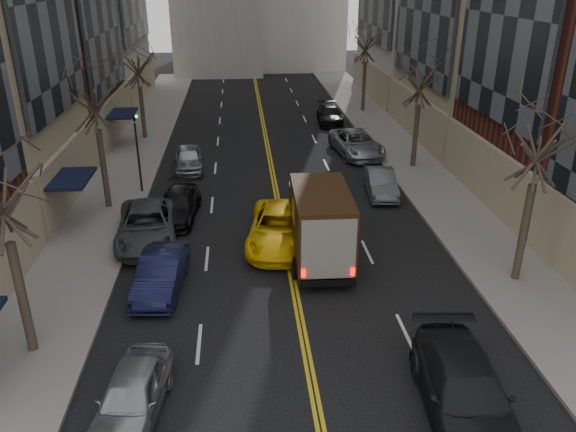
% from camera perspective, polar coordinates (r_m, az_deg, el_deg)
% --- Properties ---
extents(sidewalk_left, '(4.00, 66.00, 0.15)m').
position_cam_1_polar(sidewalk_left, '(37.03, -15.90, 5.07)').
color(sidewalk_left, slate).
rests_on(sidewalk_left, ground).
extents(sidewalk_right, '(4.00, 66.00, 0.15)m').
position_cam_1_polar(sidewalk_right, '(37.94, 11.97, 5.92)').
color(sidewalk_right, slate).
rests_on(sidewalk_right, ground).
extents(tree_lf_mid, '(3.20, 3.20, 8.91)m').
position_cam_1_polar(tree_lf_mid, '(28.78, -19.34, 12.91)').
color(tree_lf_mid, '#382D23').
rests_on(tree_lf_mid, sidewalk_left).
extents(tree_lf_far, '(3.20, 3.20, 8.12)m').
position_cam_1_polar(tree_lf_far, '(41.46, -15.15, 15.58)').
color(tree_lf_far, '#382D23').
rests_on(tree_lf_far, sidewalk_left).
extents(tree_rt_near, '(3.20, 3.20, 8.71)m').
position_cam_1_polar(tree_rt_near, '(21.96, 24.58, 8.66)').
color(tree_rt_near, '#382D23').
rests_on(tree_rt_near, sidewalk_right).
extents(tree_rt_mid, '(3.20, 3.20, 8.32)m').
position_cam_1_polar(tree_rt_mid, '(34.64, 13.45, 14.50)').
color(tree_rt_mid, '#382D23').
rests_on(tree_rt_mid, sidewalk_right).
extents(tree_rt_far, '(3.20, 3.20, 9.11)m').
position_cam_1_polar(tree_rt_far, '(48.94, 8.01, 18.13)').
color(tree_rt_far, '#382D23').
rests_on(tree_rt_far, sidewalk_right).
extents(traffic_signal, '(0.29, 0.26, 4.70)m').
position_cam_1_polar(traffic_signal, '(31.23, -15.09, 7.04)').
color(traffic_signal, black).
rests_on(traffic_signal, sidewalk_left).
extents(ups_truck, '(2.57, 6.03, 3.27)m').
position_cam_1_polar(ups_truck, '(23.48, 3.23, -0.76)').
color(ups_truck, black).
rests_on(ups_truck, ground).
extents(observer_sedan, '(2.76, 5.73, 1.61)m').
position_cam_1_polar(observer_sedan, '(16.78, 17.53, -16.67)').
color(observer_sedan, black).
rests_on(observer_sedan, ground).
extents(taxi, '(3.39, 6.03, 1.59)m').
position_cam_1_polar(taxi, '(25.05, -0.91, -1.23)').
color(taxi, yellow).
rests_on(taxi, ground).
extents(pedestrian, '(0.51, 0.72, 1.85)m').
position_cam_1_polar(pedestrian, '(25.80, 1.51, -0.15)').
color(pedestrian, black).
rests_on(pedestrian, ground).
extents(parked_lf_a, '(2.14, 4.24, 1.39)m').
position_cam_1_polar(parked_lf_a, '(16.69, -15.56, -17.16)').
color(parked_lf_a, '#9DA0A5').
rests_on(parked_lf_a, ground).
extents(parked_lf_b, '(1.88, 4.51, 1.45)m').
position_cam_1_polar(parked_lf_b, '(22.13, -12.77, -5.68)').
color(parked_lf_b, black).
rests_on(parked_lf_b, ground).
extents(parked_lf_c, '(3.08, 5.81, 1.56)m').
position_cam_1_polar(parked_lf_c, '(26.16, -14.15, -0.91)').
color(parked_lf_c, '#474B4E').
rests_on(parked_lf_c, ground).
extents(parked_lf_d, '(2.28, 4.79, 1.35)m').
position_cam_1_polar(parked_lf_d, '(28.31, -11.15, 1.08)').
color(parked_lf_d, black).
rests_on(parked_lf_d, ground).
extents(parked_lf_e, '(2.01, 4.32, 1.43)m').
position_cam_1_polar(parked_lf_e, '(35.22, -10.06, 5.78)').
color(parked_lf_e, '#95989C').
rests_on(parked_lf_e, ground).
extents(parked_rt_a, '(1.79, 4.24, 1.36)m').
position_cam_1_polar(parked_rt_a, '(31.15, 9.40, 3.35)').
color(parked_rt_a, '#54595D').
rests_on(parked_rt_a, ground).
extents(parked_rt_b, '(3.24, 5.93, 1.58)m').
position_cam_1_polar(parked_rt_b, '(37.86, 6.98, 7.36)').
color(parked_rt_b, '#A3A6AB').
rests_on(parked_rt_b, ground).
extents(parked_rt_c, '(2.26, 4.84, 1.37)m').
position_cam_1_polar(parked_rt_c, '(45.84, 4.26, 10.22)').
color(parked_rt_c, black).
rests_on(parked_rt_c, ground).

